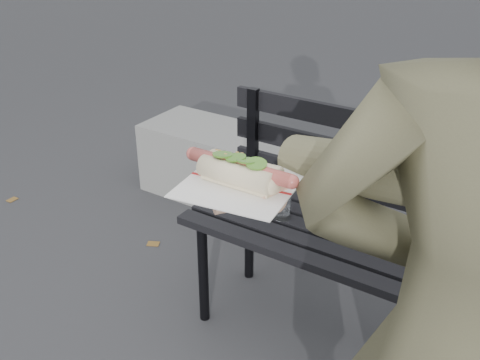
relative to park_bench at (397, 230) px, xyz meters
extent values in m
cylinder|color=black|center=(-0.66, -0.24, -0.30)|extent=(0.04, 0.04, 0.45)
cylinder|color=black|center=(-0.66, 0.10, -0.30)|extent=(0.04, 0.04, 0.45)
cube|color=black|center=(0.01, -0.25, -0.06)|extent=(1.50, 0.07, 0.03)
cube|color=black|center=(0.01, -0.16, -0.06)|extent=(1.50, 0.07, 0.03)
cube|color=black|center=(0.01, -0.07, -0.06)|extent=(1.50, 0.07, 0.03)
cube|color=black|center=(0.01, 0.02, -0.06)|extent=(1.50, 0.07, 0.03)
cube|color=black|center=(0.01, 0.11, -0.06)|extent=(1.50, 0.07, 0.03)
cube|color=black|center=(-0.66, 0.12, 0.15)|extent=(0.04, 0.03, 0.42)
cube|color=black|center=(0.01, 0.14, 0.05)|extent=(1.50, 0.02, 0.08)
cube|color=black|center=(0.01, 0.14, 0.18)|extent=(1.50, 0.02, 0.08)
cube|color=black|center=(0.01, 0.14, 0.31)|extent=(1.50, 0.02, 0.08)
cylinder|color=white|center=(-0.41, -0.08, 0.05)|extent=(0.06, 0.06, 0.19)
cylinder|color=white|center=(-0.41, -0.08, 0.16)|extent=(0.03, 0.03, 0.02)
cube|color=slate|center=(-1.04, 0.66, -0.32)|extent=(1.20, 0.40, 0.40)
cylinder|color=brown|center=(0.23, -0.86, 0.64)|extent=(0.51, 0.23, 0.19)
cylinder|color=#D8A384|center=(0.01, -0.93, 0.57)|extent=(0.09, 0.08, 0.07)
ellipsoid|color=#D8A384|center=(-0.03, -0.94, 0.57)|extent=(0.10, 0.12, 0.03)
cylinder|color=#D8A384|center=(-0.09, -0.97, 0.57)|extent=(0.05, 0.02, 0.02)
cylinder|color=#D8A384|center=(-0.09, -0.95, 0.57)|extent=(0.05, 0.02, 0.02)
cylinder|color=#D8A384|center=(-0.09, -0.93, 0.57)|extent=(0.05, 0.02, 0.02)
cylinder|color=#D8A384|center=(-0.09, -0.91, 0.57)|extent=(0.05, 0.02, 0.02)
cylinder|color=#D8A384|center=(-0.02, -1.00, 0.57)|extent=(0.04, 0.05, 0.02)
cube|color=white|center=(-0.03, -0.94, 0.58)|extent=(0.21, 0.21, 0.00)
cube|color=#B21E1E|center=(-0.03, -0.94, 0.59)|extent=(0.19, 0.03, 0.00)
cylinder|color=#C1534A|center=(-0.03, -0.94, 0.62)|extent=(0.20, 0.02, 0.02)
sphere|color=#C1534A|center=(-0.13, -0.94, 0.62)|extent=(0.03, 0.02, 0.02)
sphere|color=#C1534A|center=(0.07, -0.94, 0.62)|extent=(0.02, 0.02, 0.02)
sphere|color=#9E6B2D|center=(-0.02, -0.94, 0.63)|extent=(0.01, 0.01, 0.01)
sphere|color=#9E6B2D|center=(-0.01, -0.93, 0.63)|extent=(0.01, 0.01, 0.01)
sphere|color=#9E6B2D|center=(-0.05, -0.92, 0.63)|extent=(0.01, 0.01, 0.01)
sphere|color=#9E6B2D|center=(0.00, -0.96, 0.62)|extent=(0.01, 0.01, 0.01)
sphere|color=#9E6B2D|center=(-0.05, -0.93, 0.63)|extent=(0.01, 0.01, 0.01)
sphere|color=#9E6B2D|center=(-0.07, -0.93, 0.62)|extent=(0.01, 0.01, 0.01)
sphere|color=#9E6B2D|center=(-0.05, -0.96, 0.62)|extent=(0.01, 0.01, 0.01)
sphere|color=#9E6B2D|center=(-0.04, -0.94, 0.62)|extent=(0.01, 0.01, 0.01)
sphere|color=#9E6B2D|center=(-0.09, -0.92, 0.62)|extent=(0.01, 0.01, 0.01)
sphere|color=#9E6B2D|center=(-0.01, -0.93, 0.62)|extent=(0.01, 0.01, 0.01)
sphere|color=#9E6B2D|center=(-0.05, -0.92, 0.63)|extent=(0.01, 0.01, 0.01)
sphere|color=#9E6B2D|center=(-0.08, -0.93, 0.63)|extent=(0.01, 0.01, 0.01)
sphere|color=#9E6B2D|center=(-0.06, -0.95, 0.62)|extent=(0.01, 0.01, 0.01)
sphere|color=#9E6B2D|center=(-0.06, -0.94, 0.63)|extent=(0.01, 0.01, 0.01)
sphere|color=#9E6B2D|center=(-0.06, -0.93, 0.63)|extent=(0.01, 0.01, 0.01)
sphere|color=#9E6B2D|center=(0.01, -0.93, 0.62)|extent=(0.01, 0.01, 0.01)
sphere|color=#9E6B2D|center=(-0.02, -0.94, 0.63)|extent=(0.01, 0.01, 0.01)
sphere|color=#9E6B2D|center=(-0.04, -0.92, 0.63)|extent=(0.01, 0.01, 0.01)
sphere|color=#9E6B2D|center=(-0.04, -0.95, 0.62)|extent=(0.01, 0.01, 0.01)
sphere|color=#9E6B2D|center=(-0.04, -0.94, 0.62)|extent=(0.01, 0.01, 0.01)
sphere|color=#9E6B2D|center=(0.03, -0.95, 0.62)|extent=(0.01, 0.01, 0.01)
sphere|color=#9E6B2D|center=(-0.03, -0.93, 0.63)|extent=(0.01, 0.01, 0.01)
cylinder|color=#4A8424|center=(-0.07, -0.94, 0.63)|extent=(0.04, 0.04, 0.01)
cylinder|color=#4A8424|center=(-0.04, -0.94, 0.63)|extent=(0.04, 0.04, 0.01)
cylinder|color=#4A8424|center=(-0.02, -0.94, 0.63)|extent=(0.04, 0.04, 0.01)
cylinder|color=#4A8424|center=(0.00, -0.94, 0.63)|extent=(0.04, 0.04, 0.01)
cube|color=brown|center=(-2.16, -0.04, -0.52)|extent=(0.04, 0.06, 0.00)
cube|color=brown|center=(-1.19, 0.06, -0.52)|extent=(0.07, 0.06, 0.00)
cube|color=brown|center=(-1.25, 0.84, -0.52)|extent=(0.04, 0.05, 0.00)
cube|color=brown|center=(0.32, 0.14, -0.52)|extent=(0.07, 0.07, 0.00)
cube|color=brown|center=(-1.94, 0.99, -0.52)|extent=(0.07, 0.06, 0.00)
camera|label=1|loc=(0.44, -1.66, 1.04)|focal=42.00mm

